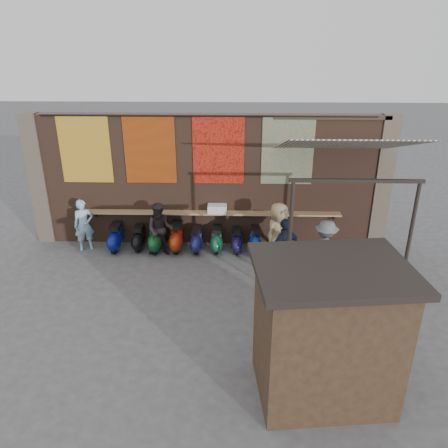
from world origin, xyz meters
The scene contains 33 objects.
ground centered at (0.00, 0.00, 0.00)m, with size 70.00×70.00×0.00m, color #474749.
brick_wall centered at (0.00, 2.70, 2.00)m, with size 10.00×0.40×4.00m, color brown.
pier_left centered at (-5.20, 2.70, 2.00)m, with size 0.50×0.50×4.00m, color #4C4238.
pier_right centered at (5.20, 2.70, 2.00)m, with size 0.50×0.50×4.00m, color #4C4238.
eating_counter centered at (0.00, 2.33, 1.10)m, with size 8.00×0.32×0.05m, color #9E7A51.
shelf_box centered at (0.26, 2.30, 1.25)m, with size 0.57×0.33×0.25m, color white.
tapestry_redgold centered at (-3.60, 2.48, 3.00)m, with size 1.50×0.02×2.00m, color #953315.
tapestry_sun centered at (-1.70, 2.48, 3.00)m, with size 1.50×0.02×2.00m, color #F5570E.
tapestry_orange centered at (0.30, 2.48, 3.00)m, with size 1.50×0.02×2.00m, color #B82D17.
tapestry_multi centered at (2.30, 2.48, 3.00)m, with size 1.50×0.02×2.00m, color navy.
hang_rail centered at (0.00, 2.47, 3.98)m, with size 0.06×0.06×9.50m, color black.
scooter_stool_0 centered at (-2.82, 1.98, 0.40)m, with size 0.38×0.84×0.80m, color navy, non-canonical shape.
scooter_stool_1 centered at (-2.14, 2.05, 0.36)m, with size 0.34×0.76×0.72m, color black, non-canonical shape.
scooter_stool_2 centered at (-1.59, 1.97, 0.42)m, with size 0.40×0.89×0.84m, color #0E4921, non-canonical shape.
scooter_stool_3 centered at (-0.96, 2.01, 0.42)m, with size 0.40×0.89×0.85m, color #9F270C, non-canonical shape.
scooter_stool_4 centered at (-0.35, 1.97, 0.37)m, with size 0.35×0.78×0.75m, color navy, non-canonical shape.
scooter_stool_5 centered at (0.25, 2.00, 0.37)m, with size 0.35×0.77×0.73m, color #175C3D, non-canonical shape.
scooter_stool_6 centered at (0.86, 1.98, 0.35)m, with size 0.33×0.73×0.69m, color #1A1244, non-canonical shape.
scooter_stool_7 centered at (1.41, 1.96, 0.38)m, with size 0.36×0.79×0.75m, color navy, non-canonical shape.
diner_left centered at (-3.76, 2.00, 0.79)m, with size 0.58×0.38×1.59m, color #99C3DF.
diner_right centered at (-1.40, 1.70, 0.81)m, with size 0.79×0.61×1.62m, color black.
shopper_navy centered at (2.12, 0.37, 0.87)m, with size 1.02×0.42×1.74m, color black.
shopper_grey centered at (3.19, 0.44, 0.83)m, with size 1.08×0.62×1.67m, color slate.
shopper_tan centered at (2.02, 1.30, 0.91)m, with size 0.89×0.58×1.82m, color #92825C.
market_stall centered at (2.42, -3.67, 1.24)m, with size 2.29×1.72×2.48m, color black.
stall_roof centered at (2.42, -3.67, 2.54)m, with size 2.56×1.97×0.12m, color black.
stall_sign centered at (2.32, -2.79, 1.80)m, with size 1.20×0.04×0.50m, color gold.
stall_shelf centered at (2.32, -2.79, 0.90)m, with size 1.90×0.10×0.06m, color #473321.
awning_canvas centered at (3.50, 0.90, 3.55)m, with size 3.20×3.40×0.03m, color beige.
awning_ledger centered at (3.50, 2.49, 3.95)m, with size 3.30×0.08×0.12m, color #33261C.
awning_header centered at (3.50, -0.60, 3.08)m, with size 3.00×0.08×0.08m, color black.
awning_post_left centered at (2.10, -0.60, 1.55)m, with size 0.09×0.09×3.10m, color black.
awning_post_right centered at (4.90, -0.60, 1.55)m, with size 0.09×0.09×3.10m, color black.
Camera 1 is at (0.81, -9.96, 6.03)m, focal length 35.00 mm.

